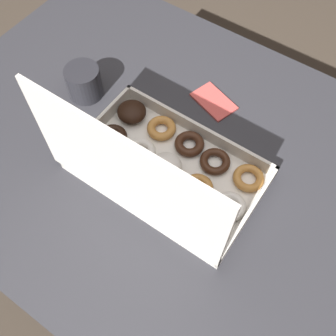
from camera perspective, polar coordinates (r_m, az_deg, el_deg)
The scene contains 5 objects.
ground_plane at distance 1.62m, azimuth 0.23°, elevation -12.57°, with size 8.00×8.00×0.00m, color #42382D.
dining_table at distance 1.01m, azimuth 0.37°, elevation -1.07°, with size 1.25×0.89×0.77m.
donut_box at distance 0.84m, azimuth -1.46°, elevation -0.18°, with size 0.42×0.26×0.31m.
coffee_mug at distance 1.02m, azimuth -12.11°, elevation 12.16°, with size 0.09×0.09×0.08m.
paper_napkin at distance 1.02m, azimuth 6.66°, elevation 9.57°, with size 0.13×0.10×0.01m.
Camera 1 is at (-0.27, 0.40, 1.55)m, focal length 42.00 mm.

